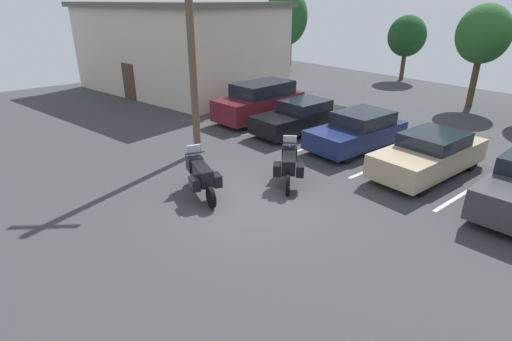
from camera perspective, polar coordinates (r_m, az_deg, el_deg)
ground at (r=11.92m, az=-1.53°, el=-4.58°), size 44.00×44.00×0.10m
motorcycle_touring at (r=12.14m, az=-7.87°, el=-0.57°), size 2.20×1.05×1.41m
motorcycle_second at (r=12.90m, az=4.72°, el=1.05°), size 1.71×1.73×1.39m
parking_stripes at (r=16.48m, az=14.60°, el=2.92°), size 14.98×5.10×0.01m
car_maroon at (r=19.84m, az=0.57°, el=9.78°), size 2.20×4.72×1.82m
car_black at (r=18.06m, az=6.26°, el=7.58°), size 1.87×4.51×1.40m
car_navy at (r=16.36m, az=14.27°, el=5.45°), size 1.95×4.25×1.46m
car_tan at (r=14.66m, az=23.45°, el=2.11°), size 1.89×4.64×1.43m
building_side at (r=27.36m, az=-10.77°, el=16.93°), size 13.59×10.60×5.38m
utility_pole at (r=14.84m, az=-9.24°, el=17.88°), size 1.18×1.51×8.12m
tree_center_left at (r=32.64m, az=4.31°, el=20.97°), size 3.25×3.25×6.38m
tree_center at (r=31.93m, az=20.70°, el=17.45°), size 2.66×2.66×4.53m
tree_far_right at (r=24.87m, az=29.67°, el=16.46°), size 2.71×2.71×5.35m
tree_far_left at (r=37.09m, az=4.91°, el=20.52°), size 2.51×2.51×5.59m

